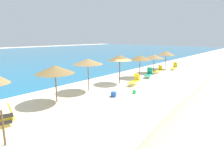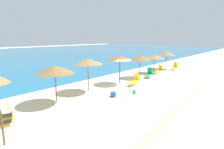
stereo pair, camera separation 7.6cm
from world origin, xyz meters
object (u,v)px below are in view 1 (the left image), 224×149
Objects in this scene: beach_umbrella_2 at (88,62)px; lounge_chair_0 at (149,73)px; lounge_chair_2 at (2,118)px; cooler_box at (114,94)px; lounge_chair_1 at (174,67)px; beach_umbrella_3 at (120,58)px; lounge_chair_3 at (158,70)px; lounge_chair_4 at (134,80)px; beach_umbrella_5 at (154,57)px; wooden_signpost at (3,124)px; beach_umbrella_6 at (166,53)px; beach_umbrella_4 at (140,58)px; beach_ball at (134,92)px; beach_umbrella_1 at (55,69)px.

beach_umbrella_2 is 8.45m from lounge_chair_0.
lounge_chair_2 is 3.91× the size of cooler_box.
beach_umbrella_3 is at bearing 80.55° from lounge_chair_1.
lounge_chair_2 is 0.97× the size of lounge_chair_3.
lounge_chair_1 is 10.86m from lounge_chair_4.
beach_umbrella_5 is 6.17× the size of cooler_box.
wooden_signpost is at bearing -156.68° from beach_umbrella_2.
beach_umbrella_2 reaches higher than beach_umbrella_5.
cooler_box is (-11.08, -1.87, -0.21)m from lounge_chair_3.
beach_umbrella_6 is at bearing 2.93° from lounge_chair_1.
beach_umbrella_2 reaches higher than beach_umbrella_6.
beach_umbrella_2 is 14.89m from beach_umbrella_6.
beach_umbrella_4 is 4.26m from lounge_chair_3.
lounge_chair_3 is at bearing -169.56° from beach_umbrella_6.
cooler_box is at bearing 155.40° from beach_ball.
beach_umbrella_1 is at bearing -179.27° from beach_umbrella_6.
beach_umbrella_2 reaches higher than lounge_chair_3.
wooden_signpost is (-18.84, -3.06, -1.15)m from beach_umbrella_5.
beach_umbrella_6 is at bearing -0.59° from beach_umbrella_2.
wooden_signpost is 8.09m from cooler_box.
beach_umbrella_2 is 1.13× the size of beach_umbrella_5.
beach_umbrella_1 is 6.49m from beach_ball.
lounge_chair_0 is 0.94× the size of lounge_chair_3.
wooden_signpost is (-4.47, -3.00, -1.40)m from beach_umbrella_1.
beach_umbrella_6 is at bearing 14.33° from beach_ball.
beach_umbrella_6 is 15.08m from cooler_box.
beach_umbrella_3 is at bearing -72.66° from lounge_chair_2.
beach_umbrella_6 is 4.16m from lounge_chair_3.
lounge_chair_4 is (0.36, -1.54, -2.11)m from beach_umbrella_3.
beach_umbrella_2 reaches higher than cooler_box.
beach_umbrella_4 is 7.88m from cooler_box.
beach_umbrella_2 is 7.74m from lounge_chair_2.
wooden_signpost is at bearing -169.15° from beach_umbrella_4.
beach_umbrella_1 is 18.28m from beach_umbrella_6.
beach_umbrella_6 is 6.50× the size of cooler_box.
beach_ball is (-6.21, -2.18, -0.30)m from lounge_chair_0.
beach_umbrella_1 reaches higher than wooden_signpost.
beach_umbrella_2 is 1.74× the size of wooden_signpost.
lounge_chair_4 reaches higher than cooler_box.
lounge_chair_4 is at bearing -76.89° from beach_umbrella_3.
lounge_chair_0 is (11.48, -0.91, -1.90)m from beach_umbrella_1.
beach_umbrella_6 is at bearing 0.73° from beach_umbrella_1.
lounge_chair_1 is 4.20× the size of beach_ball.
wooden_signpost is 9.77m from beach_ball.
beach_umbrella_6 is at bearing -75.02° from lounge_chair_2.
lounge_chair_3 is 11.23m from cooler_box.
wooden_signpost is at bearing 89.46° from lounge_chair_4.
lounge_chair_1 is at bearing -94.94° from lounge_chair_4.
beach_umbrella_2 is 11.47m from lounge_chair_3.
beach_umbrella_1 is at bearing 99.90° from lounge_chair_3.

